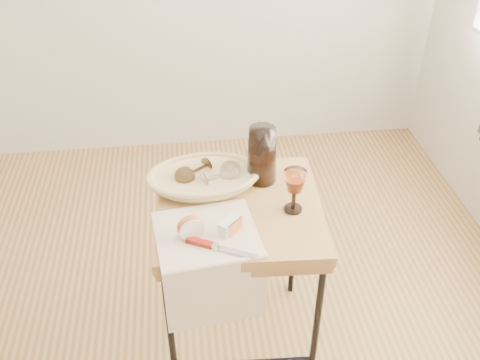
{
  "coord_description": "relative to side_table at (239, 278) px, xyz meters",
  "views": [
    {
      "loc": [
        0.27,
        -1.24,
        1.88
      ],
      "look_at": [
        0.44,
        0.19,
        0.84
      ],
      "focal_mm": 40.41,
      "sensor_mm": 36.0,
      "label": 1
    }
  ],
  "objects": [
    {
      "name": "apple_half",
      "position": [
        -0.17,
        -0.15,
        0.41
      ],
      "size": [
        0.09,
        0.06,
        0.08
      ],
      "primitive_type": "ellipsoid",
      "rotation": [
        0.0,
        0.0,
        0.22
      ],
      "color": "red",
      "rests_on": "tea_towel"
    },
    {
      "name": "pitcher",
      "position": [
        0.1,
        0.14,
        0.47
      ],
      "size": [
        0.16,
        0.24,
        0.25
      ],
      "primitive_type": null,
      "rotation": [
        0.0,
        0.0,
        -0.02
      ],
      "color": "black",
      "rests_on": "side_table"
    },
    {
      "name": "apple_wedge",
      "position": [
        -0.05,
        -0.14,
        0.39
      ],
      "size": [
        0.07,
        0.07,
        0.05
      ],
      "primitive_type": "cube",
      "rotation": [
        0.0,
        0.0,
        0.78
      ],
      "color": "white",
      "rests_on": "tea_towel"
    },
    {
      "name": "wine_goblet",
      "position": [
        0.18,
        -0.05,
        0.44
      ],
      "size": [
        0.08,
        0.08,
        0.16
      ],
      "primitive_type": null,
      "rotation": [
        0.0,
        0.0,
        -0.08
      ],
      "color": "white",
      "rests_on": "side_table"
    },
    {
      "name": "tea_towel",
      "position": [
        -0.12,
        -0.14,
        0.36
      ],
      "size": [
        0.36,
        0.33,
        0.01
      ],
      "primitive_type": "cube",
      "rotation": [
        0.0,
        0.0,
        0.12
      ],
      "color": "beige",
      "rests_on": "side_table"
    },
    {
      "name": "bread_basket",
      "position": [
        -0.11,
        0.13,
        0.39
      ],
      "size": [
        0.38,
        0.27,
        0.05
      ],
      "primitive_type": null,
      "rotation": [
        0.0,
        0.0,
        0.06
      ],
      "color": "tan",
      "rests_on": "side_table"
    },
    {
      "name": "goblet_lying_b",
      "position": [
        -0.06,
        0.11,
        0.41
      ],
      "size": [
        0.15,
        0.13,
        0.08
      ],
      "primitive_type": null,
      "rotation": [
        0.0,
        0.0,
        0.39
      ],
      "color": "white",
      "rests_on": "bread_basket"
    },
    {
      "name": "goblet_lying_a",
      "position": [
        -0.15,
        0.15,
        0.41
      ],
      "size": [
        0.14,
        0.13,
        0.07
      ],
      "primitive_type": null,
      "rotation": [
        0.0,
        0.0,
        3.8
      ],
      "color": "brown",
      "rests_on": "bread_basket"
    },
    {
      "name": "table_knife",
      "position": [
        -0.09,
        -0.22,
        0.37
      ],
      "size": [
        0.21,
        0.12,
        0.02
      ],
      "primitive_type": null,
      "rotation": [
        0.0,
        0.0,
        -0.46
      ],
      "color": "silver",
      "rests_on": "tea_towel"
    },
    {
      "name": "side_table",
      "position": [
        0.0,
        0.0,
        0.0
      ],
      "size": [
        0.6,
        0.6,
        0.72
      ],
      "primitive_type": null,
      "rotation": [
        0.0,
        0.0,
        -0.06
      ],
      "color": "brown",
      "rests_on": "floor"
    }
  ]
}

